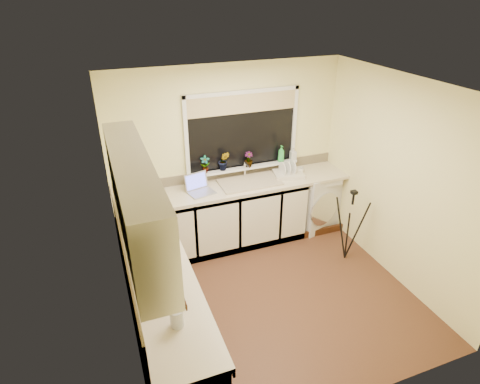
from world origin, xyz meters
name	(u,v)px	position (x,y,z in m)	size (l,w,h in m)	color
floor	(271,294)	(0.00, 0.00, 0.00)	(3.20, 3.20, 0.00)	#503120
ceiling	(281,88)	(0.00, 0.00, 2.45)	(3.20, 3.20, 0.00)	white
wall_back	(228,155)	(0.00, 1.50, 1.23)	(3.20, 3.20, 0.00)	#FDF5A8
wall_front	(362,298)	(0.00, -1.50, 1.23)	(3.20, 3.20, 0.00)	#FDF5A8
wall_left	(119,235)	(-1.60, 0.00, 1.23)	(3.00, 3.00, 0.00)	#FDF5A8
wall_right	(398,182)	(1.60, 0.00, 1.23)	(3.00, 3.00, 0.00)	#FDF5A8
base_cabinet_back	(214,220)	(-0.33, 1.20, 0.43)	(2.55, 0.60, 0.86)	silver
base_cabinet_left	(165,313)	(-1.30, -0.30, 0.43)	(0.54, 2.40, 0.86)	silver
worktop_back	(236,187)	(0.00, 1.20, 0.88)	(3.20, 0.60, 0.04)	beige
worktop_left	(161,277)	(-1.30, -0.30, 0.88)	(0.60, 2.40, 0.04)	beige
upper_cabinet	(136,200)	(-1.44, -0.45, 1.80)	(0.28, 1.90, 0.70)	silver
splashback_left	(126,262)	(-1.59, -0.30, 1.12)	(0.02, 2.40, 0.45)	beige
splashback_back	(229,172)	(0.00, 1.49, 0.97)	(3.20, 0.02, 0.14)	beige
window_glass	(242,131)	(0.20, 1.49, 1.55)	(1.50, 0.02, 1.00)	black
window_blind	(243,104)	(0.20, 1.46, 1.92)	(1.50, 0.02, 0.25)	tan
windowsill	(244,167)	(0.20, 1.43, 1.04)	(1.60, 0.14, 0.03)	white
sink	(250,182)	(0.20, 1.20, 0.91)	(0.82, 0.46, 0.03)	tan
faucet	(245,170)	(0.20, 1.38, 1.02)	(0.03, 0.03, 0.24)	silver
washing_machine	(313,198)	(1.26, 1.25, 0.44)	(0.62, 0.60, 0.88)	silver
laptop	(199,187)	(-0.51, 1.20, 0.96)	(0.37, 0.35, 0.24)	#9B9AA2
kettle	(159,242)	(-1.24, 0.07, 1.01)	(0.17, 0.17, 0.22)	white
dish_rack	(288,174)	(0.79, 1.21, 0.93)	(0.40, 0.30, 0.06)	beige
tripod	(349,226)	(1.24, 0.31, 0.51)	(0.49, 0.49, 1.02)	black
glass_jug	(177,318)	(-1.29, -0.96, 0.98)	(0.11, 0.11, 0.16)	#B3B7BE
steel_jar	(163,281)	(-1.31, -0.46, 0.95)	(0.07, 0.07, 0.10)	white
microwave	(148,214)	(-1.25, 0.63, 1.04)	(0.50, 0.34, 0.27)	white
plant_a	(205,164)	(-0.35, 1.42, 1.17)	(0.13, 0.09, 0.24)	#999999
plant_b	(224,161)	(-0.09, 1.42, 1.18)	(0.15, 0.12, 0.27)	#999999
plant_c	(248,159)	(0.26, 1.41, 1.16)	(0.12, 0.12, 0.21)	#999999
soap_bottle_green	(281,154)	(0.76, 1.41, 1.17)	(0.09, 0.09, 0.24)	green
soap_bottle_clear	(293,153)	(0.96, 1.42, 1.14)	(0.08, 0.08, 0.18)	#999999
cup_back	(300,171)	(0.99, 1.23, 0.94)	(0.11, 0.11, 0.09)	silver
cup_left	(164,301)	(-1.34, -0.70, 0.95)	(0.10, 0.10, 0.10)	#F1E3C6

